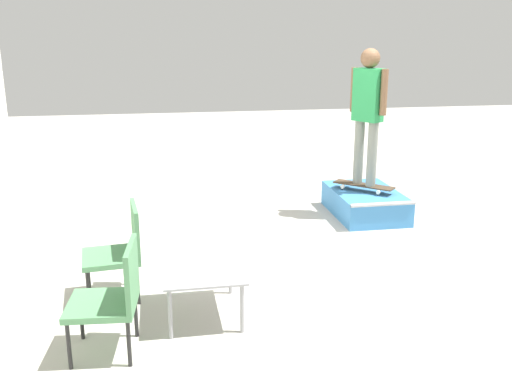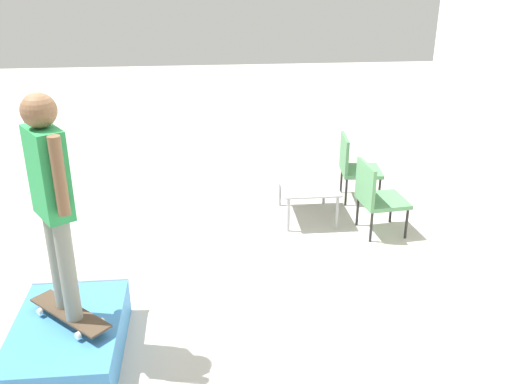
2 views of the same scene
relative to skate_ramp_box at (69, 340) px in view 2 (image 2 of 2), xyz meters
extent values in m
plane|color=#B7B2A8|center=(-0.97, 0.97, -0.17)|extent=(24.00, 24.00, 0.00)
cube|color=#3D84C6|center=(0.00, 0.00, 0.00)|extent=(1.29, 0.86, 0.34)
cylinder|color=#B7B7BC|center=(-0.64, 0.00, 0.17)|extent=(0.05, 0.86, 0.05)
cube|color=#473828|center=(-0.01, 0.04, 0.26)|extent=(0.72, 0.74, 0.02)
cylinder|color=white|center=(0.08, 0.30, 0.22)|extent=(0.06, 0.06, 0.05)
cylinder|color=white|center=(0.25, 0.15, 0.22)|extent=(0.06, 0.06, 0.05)
cylinder|color=white|center=(-0.28, -0.07, 0.22)|extent=(0.06, 0.06, 0.05)
cylinder|color=white|center=(-0.11, -0.23, 0.22)|extent=(0.06, 0.06, 0.05)
cylinder|color=gray|center=(-0.11, -0.02, 0.70)|extent=(0.13, 0.13, 0.87)
cylinder|color=gray|center=(0.08, 0.10, 0.70)|extent=(0.13, 0.13, 0.87)
cube|color=#28934C|center=(-0.01, 0.04, 1.48)|extent=(0.43, 0.37, 0.69)
cylinder|color=brown|center=(-0.22, -0.09, 1.53)|extent=(0.09, 0.09, 0.58)
cylinder|color=brown|center=(0.19, 0.17, 1.53)|extent=(0.09, 0.09, 0.58)
sphere|color=brown|center=(-0.01, 0.04, 1.95)|extent=(0.25, 0.25, 0.25)
cube|color=#9E9EA3|center=(-2.51, 2.45, 0.28)|extent=(0.86, 0.69, 0.02)
cylinder|color=#9E9EA3|center=(-2.89, 2.15, 0.05)|extent=(0.04, 0.04, 0.44)
cylinder|color=#9E9EA3|center=(-2.13, 2.15, 0.05)|extent=(0.04, 0.04, 0.44)
cylinder|color=#9E9EA3|center=(-2.89, 2.75, 0.05)|extent=(0.04, 0.04, 0.44)
cylinder|color=#9E9EA3|center=(-2.13, 2.75, 0.05)|extent=(0.04, 0.04, 0.44)
cylinder|color=black|center=(-2.76, 3.47, 0.02)|extent=(0.03, 0.03, 0.38)
cylinder|color=black|center=(-3.20, 3.50, 0.02)|extent=(0.03, 0.03, 0.38)
cylinder|color=black|center=(-2.80, 3.03, 0.02)|extent=(0.03, 0.03, 0.38)
cylinder|color=black|center=(-3.24, 3.07, 0.02)|extent=(0.03, 0.03, 0.38)
cube|color=#569360|center=(-3.00, 3.27, 0.23)|extent=(0.56, 0.56, 0.05)
cube|color=#569360|center=(-3.02, 3.03, 0.49)|extent=(0.52, 0.09, 0.46)
cylinder|color=black|center=(-1.82, 3.51, 0.02)|extent=(0.03, 0.03, 0.38)
cylinder|color=black|center=(-2.25, 3.46, 0.02)|extent=(0.03, 0.03, 0.38)
cylinder|color=black|center=(-1.77, 3.07, 0.02)|extent=(0.03, 0.03, 0.38)
cylinder|color=black|center=(-2.21, 3.02, 0.02)|extent=(0.03, 0.03, 0.38)
cube|color=#569360|center=(-2.01, 3.27, 0.23)|extent=(0.57, 0.57, 0.05)
cube|color=#569360|center=(-1.99, 3.03, 0.49)|extent=(0.52, 0.09, 0.46)
camera|label=1|loc=(-7.15, 2.79, 2.26)|focal=40.00mm
camera|label=2|loc=(3.99, 1.18, 2.99)|focal=40.00mm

